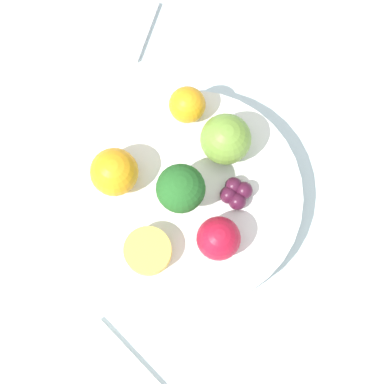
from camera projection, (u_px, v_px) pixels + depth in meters
ground_plane at (192, 204)px, 0.71m from camera, size 6.00×6.00×0.00m
table_surface at (192, 202)px, 0.70m from camera, size 1.20×1.20×0.02m
bowl at (192, 197)px, 0.68m from camera, size 0.23×0.23×0.03m
broccoli at (182, 191)px, 0.62m from camera, size 0.05×0.05×0.06m
apple_red at (226, 139)px, 0.65m from camera, size 0.05×0.05×0.05m
apple_green at (219, 239)px, 0.63m from camera, size 0.04×0.04×0.04m
orange_front at (187, 105)px, 0.67m from camera, size 0.04×0.04×0.04m
orange_back at (114, 172)px, 0.64m from camera, size 0.05×0.05×0.05m
grape_cluster at (236, 193)px, 0.65m from camera, size 0.03×0.03×0.02m
small_cup at (148, 251)px, 0.64m from camera, size 0.05×0.05×0.02m
spoon at (142, 31)px, 0.73m from camera, size 0.07×0.06×0.01m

